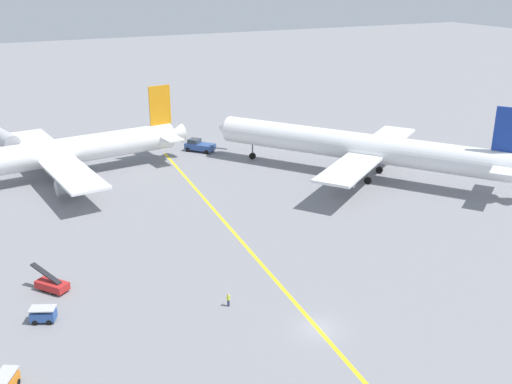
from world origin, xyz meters
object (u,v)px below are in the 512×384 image
(airliner_at_gate_left, at_px, (42,155))
(pushback_tug, at_px, (199,146))
(gse_baggage_cart_trailing, at_px, (43,315))
(gse_baggage_cart_near_cluster, at_px, (6,382))
(ground_crew_wing_walker_right, at_px, (228,300))
(gse_belt_loader_portside, at_px, (52,284))
(airliner_being_pushed, at_px, (359,147))

(airliner_at_gate_left, distance_m, pushback_tug, 32.75)
(pushback_tug, height_order, gse_baggage_cart_trailing, pushback_tug)
(gse_baggage_cart_near_cluster, bearing_deg, airliner_at_gate_left, 79.17)
(gse_baggage_cart_near_cluster, xyz_separation_m, ground_crew_wing_walker_right, (24.02, 4.44, -0.03))
(gse_baggage_cart_near_cluster, distance_m, gse_baggage_cart_trailing, 11.32)
(airliner_at_gate_left, distance_m, gse_baggage_cart_near_cluster, 60.04)
(pushback_tug, height_order, gse_belt_loader_portside, gse_belt_loader_portside)
(pushback_tug, height_order, ground_crew_wing_walker_right, pushback_tug)
(pushback_tug, bearing_deg, ground_crew_wing_walker_right, -107.92)
(pushback_tug, bearing_deg, airliner_being_pushed, -53.69)
(airliner_at_gate_left, distance_m, gse_baggage_cart_trailing, 49.12)
(airliner_being_pushed, bearing_deg, ground_crew_wing_walker_right, -141.62)
(pushback_tug, xyz_separation_m, gse_baggage_cart_trailing, (-38.75, -53.91, -0.35))
(gse_baggage_cart_trailing, bearing_deg, pushback_tug, 54.29)
(pushback_tug, bearing_deg, gse_belt_loader_portside, -127.95)
(airliner_at_gate_left, distance_m, ground_crew_wing_walker_right, 56.02)
(airliner_being_pushed, distance_m, gse_belt_loader_portside, 60.89)
(gse_belt_loader_portside, distance_m, ground_crew_wing_walker_right, 21.56)
(airliner_being_pushed, bearing_deg, gse_baggage_cart_trailing, -156.54)
(airliner_at_gate_left, height_order, gse_baggage_cart_trailing, airliner_at_gate_left)
(gse_baggage_cart_trailing, bearing_deg, airliner_being_pushed, 23.46)
(airliner_at_gate_left, relative_size, airliner_being_pushed, 1.11)
(airliner_being_pushed, height_order, gse_baggage_cart_near_cluster, airliner_being_pushed)
(airliner_at_gate_left, height_order, gse_baggage_cart_near_cluster, airliner_at_gate_left)
(gse_baggage_cart_near_cluster, xyz_separation_m, gse_baggage_cart_trailing, (4.61, 10.34, 0.00))
(gse_belt_loader_portside, xyz_separation_m, ground_crew_wing_walker_right, (17.58, -12.48, 0.01))
(airliner_being_pushed, xyz_separation_m, gse_belt_loader_portside, (-57.59, -19.21, -4.74))
(airliner_at_gate_left, xyz_separation_m, gse_baggage_cart_near_cluster, (-11.26, -58.85, -3.94))
(airliner_at_gate_left, distance_m, gse_belt_loader_portside, 42.38)
(gse_baggage_cart_trailing, distance_m, ground_crew_wing_walker_right, 20.29)
(gse_belt_loader_portside, bearing_deg, pushback_tug, 52.05)
(airliner_at_gate_left, relative_size, gse_baggage_cart_near_cluster, 18.10)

